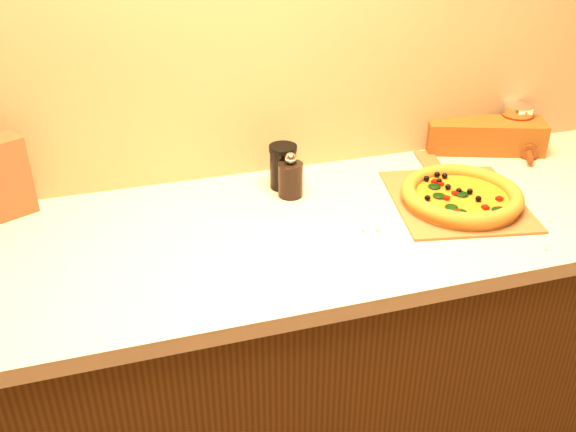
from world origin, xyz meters
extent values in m
plane|color=#9E8460|center=(0.00, 1.75, 1.35)|extent=(4.00, 0.00, 4.00)
cube|color=#452A0E|center=(0.00, 1.43, 0.43)|extent=(2.80, 0.65, 0.86)
cube|color=beige|center=(0.00, 1.43, 0.88)|extent=(2.84, 0.68, 0.04)
cube|color=brown|center=(0.46, 1.42, 0.90)|extent=(0.40, 0.43, 0.01)
cube|color=brown|center=(0.50, 1.66, 0.90)|extent=(0.08, 0.16, 0.01)
cylinder|color=#B86A2E|center=(0.46, 1.40, 0.91)|extent=(0.30, 0.30, 0.01)
cylinder|color=gold|center=(0.46, 1.40, 0.93)|extent=(0.25, 0.25, 0.01)
torus|color=#934C1A|center=(0.46, 1.40, 0.93)|extent=(0.31, 0.31, 0.04)
ellipsoid|color=black|center=(0.50, 1.43, 0.93)|extent=(0.03, 0.03, 0.01)
sphere|color=black|center=(0.42, 1.38, 0.94)|extent=(0.02, 0.02, 0.02)
cube|color=#990A05|center=(0.47, 1.35, 0.93)|extent=(0.02, 0.02, 0.01)
cylinder|color=black|center=(0.04, 1.58, 0.95)|extent=(0.07, 0.07, 0.09)
sphere|color=silver|center=(0.04, 1.58, 1.01)|extent=(0.03, 0.03, 0.03)
cylinder|color=#59260F|center=(0.86, 1.69, 0.92)|extent=(0.17, 0.23, 0.05)
cylinder|color=#59260F|center=(0.93, 1.82, 0.92)|extent=(0.05, 0.06, 0.02)
cylinder|color=#59260F|center=(0.78, 1.57, 0.92)|extent=(0.05, 0.06, 0.02)
cylinder|color=silver|center=(0.82, 1.71, 0.97)|extent=(0.09, 0.09, 0.13)
cylinder|color=maroon|center=(0.82, 1.71, 0.97)|extent=(0.10, 0.10, 0.06)
cube|color=brown|center=(0.70, 1.70, 0.95)|extent=(0.37, 0.23, 0.10)
cube|color=brown|center=(-0.67, 1.70, 1.00)|extent=(0.13, 0.12, 0.21)
cylinder|color=black|center=(0.04, 1.64, 0.95)|extent=(0.07, 0.07, 0.11)
cylinder|color=black|center=(0.04, 1.64, 1.02)|extent=(0.08, 0.08, 0.01)
camera|label=1|loc=(-0.41, 0.11, 1.72)|focal=40.00mm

